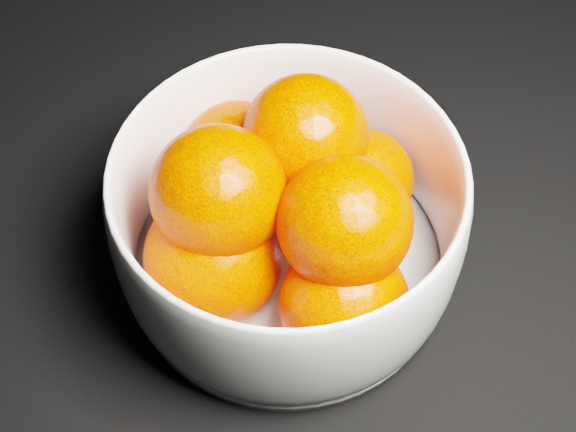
# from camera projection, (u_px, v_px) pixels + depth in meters

# --- Properties ---
(bowl) EXTENTS (0.22, 0.22, 0.11)m
(bowl) POSITION_uv_depth(u_px,v_px,m) (288.00, 221.00, 0.49)
(bowl) COLOR silver
(bowl) RESTS_ON ground
(orange_pile) EXTENTS (0.16, 0.17, 0.12)m
(orange_pile) POSITION_uv_depth(u_px,v_px,m) (282.00, 210.00, 0.48)
(orange_pile) COLOR #FF3600
(orange_pile) RESTS_ON bowl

